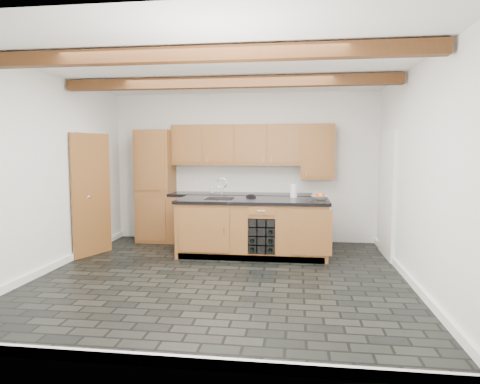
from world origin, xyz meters
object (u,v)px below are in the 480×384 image
object	(u,v)px
island	(253,227)
kitchen_scale	(251,196)
fruit_bowl	(320,197)
paper_towel	(294,191)

from	to	relation	value
island	kitchen_scale	xyz separation A→B (m)	(-0.07, 0.27, 0.49)
island	fruit_bowl	xyz separation A→B (m)	(1.07, 0.11, 0.50)
kitchen_scale	fruit_bowl	distance (m)	1.15
kitchen_scale	fruit_bowl	xyz separation A→B (m)	(1.14, -0.17, 0.01)
fruit_bowl	paper_towel	bearing A→B (deg)	148.56
island	kitchen_scale	size ratio (longest dim) A/B	15.11
fruit_bowl	paper_towel	world-z (taller)	paper_towel
island	paper_towel	size ratio (longest dim) A/B	11.16
fruit_bowl	paper_towel	xyz separation A→B (m)	(-0.42, 0.26, 0.08)
kitchen_scale	island	bearing A→B (deg)	-70.39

